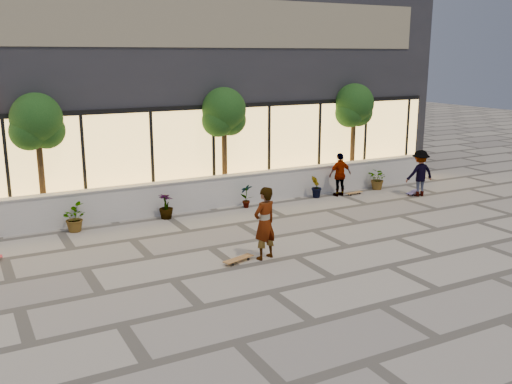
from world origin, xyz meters
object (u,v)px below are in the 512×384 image
tree_midwest (37,125)px  tree_east (354,108)px  tree_mideast (224,115)px  skater_center (265,223)px  skater_right_near (340,175)px  skateboard_center (238,259)px  skateboard_right_near (354,193)px  skateboard_right_far (413,192)px  skater_right_far (420,173)px

tree_midwest → tree_east: same height
tree_mideast → tree_midwest: bearing=180.0°
tree_midwest → skater_center: size_ratio=2.13×
tree_midwest → skater_right_near: size_ratio=2.49×
skateboard_center → skateboard_right_near: (6.83, 4.26, -0.01)m
tree_midwest → skateboard_right_near: 11.00m
tree_mideast → skateboard_right_far: tree_mideast is taller
tree_east → skateboard_right_near: (-1.00, -1.50, -2.91)m
tree_east → skateboard_right_far: (0.93, -2.47, -2.90)m
skateboard_center → skateboard_right_far: (8.76, 3.29, -0.00)m
tree_midwest → tree_mideast: same height
tree_midwest → skateboard_right_near: size_ratio=5.34×
tree_mideast → tree_east: same height
tree_mideast → skateboard_right_far: bearing=-21.0°
skater_right_near → skateboard_right_far: 2.83m
skater_center → skater_right_near: (5.54, 4.42, -0.13)m
skater_right_far → skateboard_right_near: bearing=-25.5°
skateboard_right_near → skater_right_far: bearing=-38.1°
skateboard_center → skater_right_near: bearing=17.7°
skater_right_far → skateboard_center: size_ratio=1.87×
tree_east → skater_right_far: bearing=-70.9°
skateboard_right_near → skater_center: bearing=-150.6°
tree_midwest → skateboard_right_far: 13.00m
tree_midwest → skater_right_near: (9.90, -1.40, -2.20)m
skateboard_right_near → tree_east: bearing=50.5°
skateboard_center → skateboard_right_near: 8.05m
skater_center → tree_midwest: bearing=-68.8°
skateboard_center → skateboard_right_far: bearing=3.3°
tree_mideast → skater_center: (-1.63, -5.82, -2.07)m
tree_east → skateboard_right_far: bearing=-69.3°
tree_east → skateboard_center: bearing=-143.7°
tree_mideast → skateboard_center: tree_mideast is taller
skateboard_right_near → skateboard_right_far: skateboard_right_far is taller
tree_mideast → skateboard_right_far: size_ratio=4.54×
tree_midwest → skater_right_far: (12.44, -2.73, -2.15)m
tree_mideast → tree_east: bearing=0.0°
tree_east → skater_center: tree_east is taller
skater_right_near → skateboard_right_far: size_ratio=1.82×
skater_right_near → tree_midwest: bearing=-8.0°
tree_east → skater_center: size_ratio=2.13×
skateboard_center → skater_center: bearing=-22.1°
skateboard_center → skateboard_right_far: same height
tree_east → skater_right_far: size_ratio=2.35×
skater_right_near → skateboard_center: bearing=35.0°
skater_right_near → skater_right_far: skater_right_far is taller
tree_midwest → tree_east: size_ratio=1.00×
skater_right_near → skateboard_right_near: 0.94m
skateboard_center → skateboard_right_near: skateboard_center is taller
tree_mideast → tree_east: (5.50, 0.00, 0.00)m
tree_mideast → skater_right_far: (6.44, -2.73, -2.15)m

